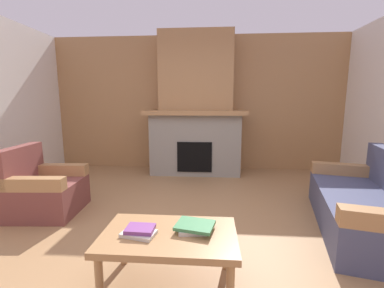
% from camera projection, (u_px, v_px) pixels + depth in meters
% --- Properties ---
extents(ground, '(9.00, 9.00, 0.00)m').
position_uv_depth(ground, '(180.00, 240.00, 2.62)').
color(ground, '#9E754C').
extents(wall_back_wood_panel, '(6.00, 0.12, 2.70)m').
position_uv_depth(wall_back_wood_panel, '(197.00, 104.00, 5.36)').
color(wall_back_wood_panel, '#A87A4C').
rests_on(wall_back_wood_panel, ground).
extents(fireplace, '(1.90, 0.82, 2.70)m').
position_uv_depth(fireplace, '(196.00, 114.00, 5.02)').
color(fireplace, gray).
rests_on(fireplace, ground).
extents(couch, '(1.24, 1.95, 0.85)m').
position_uv_depth(couch, '(369.00, 206.00, 2.77)').
color(couch, '#474C6B').
rests_on(couch, ground).
extents(armchair, '(0.81, 0.81, 0.85)m').
position_uv_depth(armchair, '(44.00, 190.00, 3.23)').
color(armchair, brown).
rests_on(armchair, ground).
extents(coffee_table, '(1.00, 0.60, 0.43)m').
position_uv_depth(coffee_table, '(169.00, 240.00, 1.92)').
color(coffee_table, '#A87A4C').
rests_on(coffee_table, ground).
extents(book_stack_near_edge, '(0.27, 0.20, 0.06)m').
position_uv_depth(book_stack_near_edge, '(139.00, 231.00, 1.88)').
color(book_stack_near_edge, beige).
rests_on(book_stack_near_edge, coffee_table).
extents(book_stack_center, '(0.32, 0.27, 0.06)m').
position_uv_depth(book_stack_center, '(194.00, 227.00, 1.94)').
color(book_stack_center, beige).
rests_on(book_stack_center, coffee_table).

